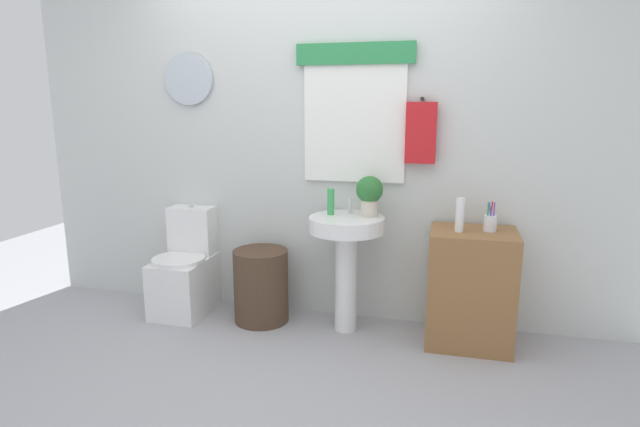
{
  "coord_description": "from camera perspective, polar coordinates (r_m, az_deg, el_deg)",
  "views": [
    {
      "loc": [
        0.9,
        -2.43,
        1.53
      ],
      "look_at": [
        0.08,
        0.8,
        0.82
      ],
      "focal_mm": 28.94,
      "sensor_mm": 36.0,
      "label": 1
    }
  ],
  "objects": [
    {
      "name": "lotion_bottle",
      "position": [
        3.31,
        15.2,
        -0.15
      ],
      "size": [
        0.05,
        0.05,
        0.21
      ],
      "primitive_type": "cylinder",
      "color": "white",
      "rests_on": "wooden_cabinet"
    },
    {
      "name": "back_wall",
      "position": [
        3.69,
        0.18,
        8.51
      ],
      "size": [
        4.4,
        0.18,
        2.6
      ],
      "color": "silver",
      "rests_on": "ground_plane"
    },
    {
      "name": "toilet",
      "position": [
        4.0,
        -14.6,
        -6.31
      ],
      "size": [
        0.38,
        0.51,
        0.79
      ],
      "color": "white",
      "rests_on": "ground_plane"
    },
    {
      "name": "laundry_hamper",
      "position": [
        3.74,
        -6.53,
        -7.93
      ],
      "size": [
        0.39,
        0.39,
        0.52
      ],
      "primitive_type": "cylinder",
      "color": "#4C3828",
      "rests_on": "ground_plane"
    },
    {
      "name": "faucet",
      "position": [
        3.53,
        3.36,
        0.82
      ],
      "size": [
        0.03,
        0.03,
        0.1
      ],
      "primitive_type": "cylinder",
      "color": "silver",
      "rests_on": "pedestal_sink"
    },
    {
      "name": "soap_bottle",
      "position": [
        3.48,
        1.2,
        1.31
      ],
      "size": [
        0.05,
        0.05,
        0.18
      ],
      "primitive_type": "cylinder",
      "color": "green",
      "rests_on": "pedestal_sink"
    },
    {
      "name": "ground_plane",
      "position": [
        3.01,
        -5.52,
        -18.65
      ],
      "size": [
        8.0,
        8.0,
        0.0
      ],
      "primitive_type": "plane",
      "color": "#A3A3A8"
    },
    {
      "name": "toothbrush_cup",
      "position": [
        3.39,
        18.3,
        -0.96
      ],
      "size": [
        0.08,
        0.08,
        0.19
      ],
      "color": "silver",
      "rests_on": "wooden_cabinet"
    },
    {
      "name": "potted_plant",
      "position": [
        3.43,
        5.49,
        2.26
      ],
      "size": [
        0.18,
        0.18,
        0.27
      ],
      "color": "beige",
      "rests_on": "pedestal_sink"
    },
    {
      "name": "pedestal_sink",
      "position": [
        3.47,
        2.93,
        -3.65
      ],
      "size": [
        0.5,
        0.5,
        0.8
      ],
      "color": "white",
      "rests_on": "ground_plane"
    },
    {
      "name": "wooden_cabinet",
      "position": [
        3.48,
        16.31,
        -7.88
      ],
      "size": [
        0.53,
        0.44,
        0.75
      ],
      "primitive_type": "cube",
      "color": "olive",
      "rests_on": "ground_plane"
    }
  ]
}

